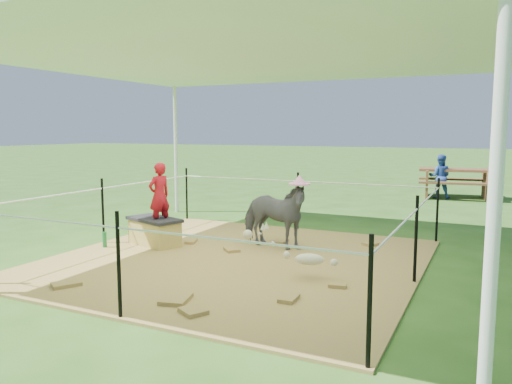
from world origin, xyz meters
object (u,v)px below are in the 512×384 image
at_px(pony, 273,215).
at_px(distant_person, 440,177).
at_px(green_bottle, 105,240).
at_px(straw_bale, 155,233).
at_px(foal, 309,257).
at_px(woman, 159,189).
at_px(picnic_table_near, 456,183).

height_order(pony, distant_person, distant_person).
relative_size(green_bottle, distant_person, 0.20).
height_order(straw_bale, foal, foal).
height_order(straw_bale, green_bottle, straw_bale).
distance_m(woman, green_bottle, 1.07).
distance_m(green_bottle, pony, 2.46).
relative_size(straw_bale, distant_person, 0.72).
height_order(woman, foal, woman).
distance_m(woman, picnic_table_near, 8.41).
distance_m(pony, distant_person, 6.96).
relative_size(green_bottle, foal, 0.25).
bearing_deg(pony, distant_person, -5.63).
bearing_deg(foal, distant_person, 69.14).
xyz_separation_m(pony, distant_person, (1.59, 6.77, 0.05)).
distance_m(picnic_table_near, distant_person, 0.50).
bearing_deg(green_bottle, distant_person, 63.97).
xyz_separation_m(straw_bale, distant_person, (3.25, 7.34, 0.34)).
xyz_separation_m(picnic_table_near, distant_person, (-0.36, -0.29, 0.18)).
xyz_separation_m(straw_bale, green_bottle, (-0.55, -0.45, -0.07)).
bearing_deg(distant_person, woman, 61.20).
bearing_deg(green_bottle, straw_bale, 39.29).
distance_m(foal, picnic_table_near, 8.30).
xyz_separation_m(green_bottle, foal, (3.18, -0.17, 0.14)).
bearing_deg(foal, picnic_table_near, 66.80).
bearing_deg(pony, straw_bale, 116.45).
relative_size(straw_bale, green_bottle, 3.60).
distance_m(straw_bale, woman, 0.66).
relative_size(woman, distant_person, 0.87).
height_order(pony, foal, pony).
distance_m(foal, distant_person, 7.99).
bearing_deg(green_bottle, pony, 24.70).
height_order(woman, distant_person, woman).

